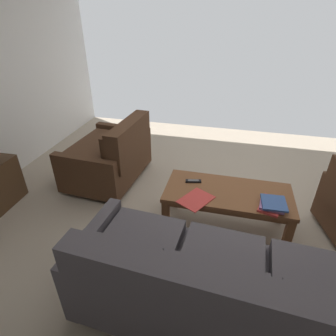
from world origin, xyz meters
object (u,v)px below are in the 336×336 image
object	(u,v)px
sofa_main	(216,291)
coffee_table	(227,197)
loose_magazine	(196,199)
loveseat_near	(111,155)
book_stack	(272,204)
tv_remote	(193,181)

from	to	relation	value
sofa_main	coffee_table	distance (m)	1.05
coffee_table	loose_magazine	xyz separation A→B (m)	(0.28, 0.21, 0.07)
loveseat_near	book_stack	size ratio (longest dim) A/B	3.52
loveseat_near	loose_magazine	distance (m)	1.49
sofa_main	book_stack	distance (m)	0.99
loveseat_near	loose_magazine	bearing A→B (deg)	146.01
coffee_table	tv_remote	size ratio (longest dim) A/B	7.40
loveseat_near	sofa_main	bearing A→B (deg)	132.07
book_stack	tv_remote	world-z (taller)	book_stack
loose_magazine	coffee_table	bearing A→B (deg)	66.10
tv_remote	book_stack	bearing A→B (deg)	162.48
sofa_main	loose_magazine	xyz separation A→B (m)	(0.27, -0.84, 0.11)
book_stack	tv_remote	distance (m)	0.78
coffee_table	book_stack	size ratio (longest dim) A/B	3.70
loveseat_near	coffee_table	xyz separation A→B (m)	(-1.52, 0.62, 0.04)
tv_remote	coffee_table	bearing A→B (deg)	166.68
sofa_main	loveseat_near	bearing A→B (deg)	-47.93
loveseat_near	tv_remote	xyz separation A→B (m)	(-1.16, 0.54, 0.12)
sofa_main	loose_magazine	size ratio (longest dim) A/B	6.58
sofa_main	loveseat_near	size ratio (longest dim) A/B	1.78
book_stack	loose_magazine	world-z (taller)	book_stack
coffee_table	loose_magazine	distance (m)	0.36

